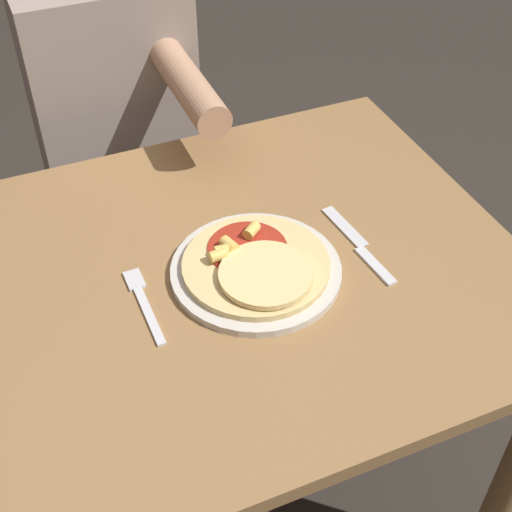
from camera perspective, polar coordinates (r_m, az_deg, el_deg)
The scene contains 7 objects.
ground_plane at distance 1.82m, azimuth -1.79°, elevation -19.02°, with size 8.00×8.00×0.00m, color #2D2823.
dining_table at distance 1.29m, azimuth -2.39°, elevation -5.42°, with size 1.01×0.82×0.77m.
plate at distance 1.19m, azimuth -0.00°, elevation -1.17°, with size 0.29×0.29×0.01m.
pizza at distance 1.17m, azimuth 0.04°, elevation -0.73°, with size 0.25×0.25×0.04m.
fork at distance 1.16m, azimuth -9.02°, elevation -3.55°, with size 0.03×0.18×0.00m.
knife at distance 1.25m, azimuth 8.27°, elevation 0.84°, with size 0.03×0.22×0.00m.
person_diner at distance 1.75m, azimuth -11.06°, elevation 10.83°, with size 0.36×0.52×1.20m.
Camera 1 is at (-0.28, -0.82, 1.60)m, focal length 50.00 mm.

